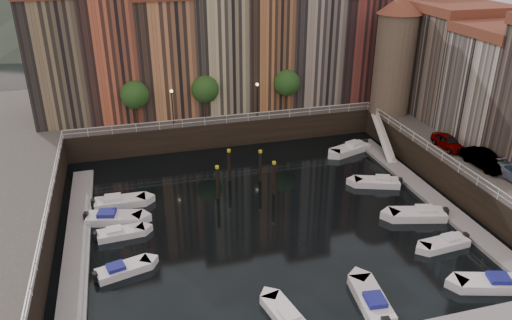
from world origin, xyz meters
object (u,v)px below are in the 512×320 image
object	(u,v)px
mooring_pilings	(245,173)
boat_left_3	(113,218)
car_a	(448,143)
corner_tower	(395,54)
car_b	(484,160)
boat_left_2	(120,233)
boat_left_1	(122,270)
gangway	(384,136)

from	to	relation	value
mooring_pilings	boat_left_3	world-z (taller)	mooring_pilings
car_a	corner_tower	bearing A→B (deg)	90.36
corner_tower	car_b	bearing A→B (deg)	-87.18
car_b	boat_left_3	bearing A→B (deg)	169.67
car_b	boat_left_2	bearing A→B (deg)	173.84
boat_left_2	car_b	distance (m)	33.85
mooring_pilings	car_a	xyz separation A→B (m)	(20.71, -2.64, 2.06)
corner_tower	boat_left_2	distance (m)	37.26
corner_tower	car_a	size ratio (longest dim) A/B	3.33
car_b	corner_tower	bearing A→B (deg)	89.85
car_b	boat_left_1	bearing A→B (deg)	-177.38
mooring_pilings	boat_left_1	xyz separation A→B (m)	(-12.27, -10.65, -1.32)
boat_left_2	car_b	xyz separation A→B (m)	(33.62, -1.87, 3.46)
mooring_pilings	boat_left_1	bearing A→B (deg)	-139.03
corner_tower	boat_left_2	size ratio (longest dim) A/B	3.31
corner_tower	car_a	bearing A→B (deg)	-88.91
car_a	car_b	size ratio (longest dim) A/B	0.88
boat_left_1	car_a	world-z (taller)	car_a
gangway	boat_left_1	xyz separation A→B (m)	(-29.85, -15.30, -1.59)
boat_left_1	boat_left_3	bearing A→B (deg)	78.89
gangway	car_a	bearing A→B (deg)	-66.80
gangway	mooring_pilings	distance (m)	18.19
mooring_pilings	car_b	bearing A→B (deg)	-19.10
boat_left_1	car_a	bearing A→B (deg)	-1.47
mooring_pilings	car_a	bearing A→B (deg)	-7.28
gangway	car_a	distance (m)	8.13
corner_tower	car_a	world-z (taller)	corner_tower
mooring_pilings	boat_left_1	distance (m)	16.30
boat_left_1	gangway	bearing A→B (deg)	12.01
gangway	boat_left_3	xyz separation A→B (m)	(-30.39, -7.61, -1.53)
boat_left_2	car_a	world-z (taller)	car_a
mooring_pilings	car_a	distance (m)	20.98
boat_left_2	car_b	world-z (taller)	car_b
corner_tower	car_b	xyz separation A→B (m)	(0.81, -16.52, -6.41)
boat_left_2	car_a	xyz separation A→B (m)	(33.03, 2.86, 3.39)
gangway	boat_left_3	world-z (taller)	gangway
boat_left_2	boat_left_3	xyz separation A→B (m)	(-0.49, 2.53, 0.07)
gangway	mooring_pilings	world-z (taller)	gangway
boat_left_3	car_b	bearing A→B (deg)	5.70
mooring_pilings	boat_left_3	bearing A→B (deg)	-166.96
boat_left_2	boat_left_3	size ratio (longest dim) A/B	0.81
boat_left_1	boat_left_3	size ratio (longest dim) A/B	0.85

